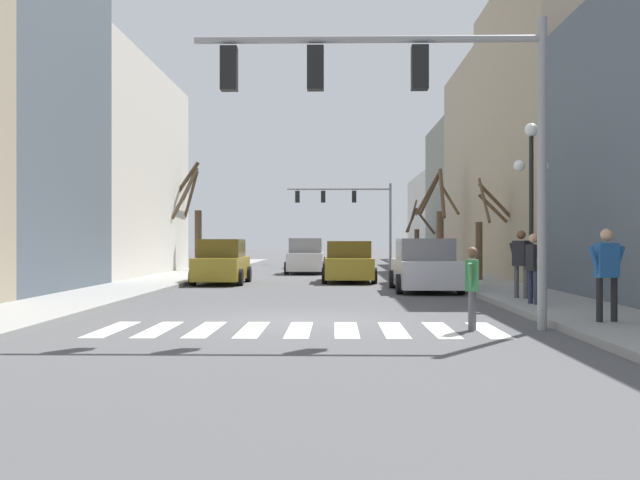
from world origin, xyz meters
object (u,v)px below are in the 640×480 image
Objects in this scene: car_driving_toward_lane at (425,267)px; car_parked_right_near at (349,263)px; car_parked_left_far at (222,263)px; street_lamp_right_corner at (531,175)px; car_parked_left_mid at (308,255)px; street_tree_right_near at (192,218)px; pedestrian_near_right_corner at (472,281)px; pedestrian_on_left_sidewalk at (533,262)px; street_tree_left_near at (417,237)px; pedestrian_on_right_sidewalk at (607,267)px; car_parked_right_mid at (306,257)px; traffic_signal_far at (350,204)px; traffic_signal_near at (410,98)px; street_tree_left_far at (484,233)px; street_tree_right_far at (439,221)px; pedestrian_crossing_street at (521,258)px.

car_parked_right_near is (-2.45, 5.49, -0.04)m from car_driving_toward_lane.
street_lamp_right_corner is at bearing -132.84° from car_parked_left_far.
car_parked_left_mid is 0.77× the size of street_tree_right_near.
street_lamp_right_corner is 2.97× the size of pedestrian_near_right_corner.
pedestrian_on_left_sidewalk is 0.40× the size of street_tree_left_near.
pedestrian_on_right_sidewalk is at bearing -146.87° from car_parked_left_far.
car_driving_toward_lane is at bearing -53.51° from street_tree_right_near.
pedestrian_near_right_corner is at bearing 9.68° from car_parked_right_mid.
traffic_signal_far is at bearing 159.49° from car_parked_left_mid.
traffic_signal_near is 1.59× the size of car_parked_left_far.
pedestrian_on_left_sidewalk is at bearing -160.83° from car_parked_right_near.
pedestrian_near_right_corner is 15.74m from street_tree_left_far.
street_tree_right_near is at bearing 123.66° from street_lamp_right_corner.
pedestrian_on_left_sidewalk is at bearing -10.25° from pedestrian_near_right_corner.
car_driving_toward_lane is at bearing 81.72° from traffic_signal_near.
car_parked_left_mid is 8.98m from street_tree_left_near.
street_tree_right_far is at bearing 80.90° from traffic_signal_near.
pedestrian_on_left_sidewalk is (-0.36, 3.93, -0.04)m from pedestrian_on_right_sidewalk.
car_parked_left_far is 2.47× the size of pedestrian_on_left_sidewalk.
street_tree_left_near is at bearing -13.74° from car_parked_right_near.
car_parked_left_mid is at bearing 8.16° from car_parked_right_near.
car_parked_left_far is 2.38× the size of pedestrian_on_right_sidewalk.
pedestrian_on_right_sidewalk reaches higher than pedestrian_near_right_corner.
car_parked_right_near is at bearing 8.16° from car_parked_left_mid.
car_parked_left_far is (-2.78, -17.02, 0.02)m from car_parked_left_mid.
street_tree_right_near is (-12.47, 21.21, 1.73)m from pedestrian_on_left_sidewalk.
car_parked_right_mid is at bearing 94.05° from pedestrian_on_right_sidewalk.
car_parked_right_near is 16.59m from pedestrian_near_right_corner.
car_parked_right_near is at bearing 24.05° from car_driving_toward_lane.
pedestrian_on_left_sidewalk is 0.32× the size of street_tree_right_far.
traffic_signal_far is 16.60m from street_tree_right_near.
car_parked_left_far is at bearing 111.47° from pedestrian_on_right_sidewalk.
car_parked_right_near is 1.05× the size of street_tree_left_near.
traffic_signal_far is at bearing 101.24° from street_tree_left_far.
pedestrian_on_right_sidewalk is at bearing -67.24° from pedestrian_near_right_corner.
street_tree_right_far is (0.63, 21.24, 1.55)m from pedestrian_on_left_sidewalk.
pedestrian_on_right_sidewalk is 2.63m from pedestrian_near_right_corner.
traffic_signal_far is 1.40× the size of street_tree_right_far.
traffic_signal_far is at bearing -1.34° from car_parked_right_near.
pedestrian_on_right_sidewalk reaches higher than car_parked_right_near.
street_tree_left_near is at bearing 151.50° from car_parked_right_mid.
pedestrian_near_right_corner is at bearing -102.04° from street_tree_left_far.
car_parked_right_mid is at bearing -16.12° from pedestrian_crossing_street.
car_parked_right_mid is 9.51m from car_parked_left_far.
traffic_signal_near is at bearing -99.10° from street_tree_right_far.
street_tree_right_near is (-10.22, 25.35, 1.96)m from pedestrian_near_right_corner.
traffic_signal_near is 3.78× the size of pedestrian_on_right_sidewalk.
street_tree_right_near is (-10.63, 14.37, 2.08)m from car_driving_toward_lane.
street_tree_right_near is at bearing -179.87° from street_tree_right_far.
car_parked_right_near is 2.49× the size of pedestrian_crossing_street.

